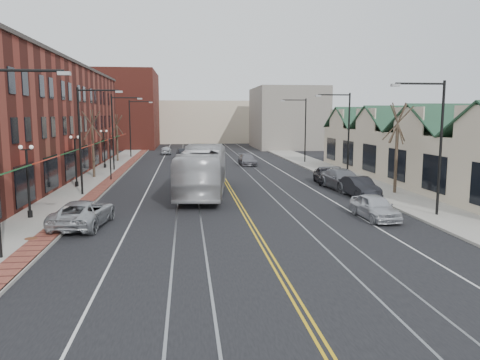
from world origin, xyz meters
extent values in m
plane|color=black|center=(0.00, 0.00, 0.00)|extent=(160.00, 160.00, 0.00)
cube|color=gray|center=(-12.00, 20.00, 0.07)|extent=(4.00, 120.00, 0.15)
cube|color=gray|center=(12.00, 20.00, 0.07)|extent=(4.00, 120.00, 0.15)
cube|color=maroon|center=(-19.00, 27.00, 5.50)|extent=(10.00, 50.00, 11.00)
cube|color=beige|center=(18.00, 20.00, 2.30)|extent=(8.00, 36.00, 4.60)
cube|color=maroon|center=(-16.00, 70.00, 7.00)|extent=(14.00, 18.00, 14.00)
cube|color=beige|center=(0.00, 85.00, 4.50)|extent=(22.00, 14.00, 9.00)
cube|color=slate|center=(15.00, 65.00, 5.50)|extent=(12.00, 16.00, 11.00)
cylinder|color=black|center=(-10.00, 0.00, 7.95)|extent=(3.00, 0.12, 0.12)
cube|color=#999999|center=(-8.50, 0.00, 7.85)|extent=(0.50, 0.25, 0.15)
cylinder|color=black|center=(-11.50, 16.00, 4.15)|extent=(0.16, 0.16, 8.00)
cylinder|color=black|center=(-10.00, 16.00, 7.95)|extent=(3.00, 0.12, 0.12)
cube|color=#999999|center=(-8.50, 16.00, 7.85)|extent=(0.50, 0.25, 0.15)
cylinder|color=black|center=(-11.50, 32.00, 4.15)|extent=(0.16, 0.16, 8.00)
cylinder|color=black|center=(-10.00, 32.00, 7.95)|extent=(3.00, 0.12, 0.12)
cube|color=#999999|center=(-8.50, 32.00, 7.85)|extent=(0.50, 0.25, 0.15)
cylinder|color=black|center=(-11.50, 48.00, 4.15)|extent=(0.16, 0.16, 8.00)
cylinder|color=black|center=(-10.00, 48.00, 7.95)|extent=(3.00, 0.12, 0.12)
cube|color=#999999|center=(-8.50, 48.00, 7.85)|extent=(0.50, 0.25, 0.15)
cylinder|color=black|center=(11.50, 6.00, 4.15)|extent=(0.16, 0.16, 8.00)
cylinder|color=black|center=(10.00, 6.00, 7.95)|extent=(3.00, 0.12, 0.12)
cube|color=#999999|center=(8.50, 6.00, 7.85)|extent=(0.50, 0.25, 0.15)
cylinder|color=black|center=(11.50, 22.00, 4.15)|extent=(0.16, 0.16, 8.00)
cylinder|color=black|center=(10.00, 22.00, 7.95)|extent=(3.00, 0.12, 0.12)
cube|color=#999999|center=(8.50, 22.00, 7.85)|extent=(0.50, 0.25, 0.15)
cylinder|color=black|center=(11.50, 38.00, 4.15)|extent=(0.16, 0.16, 8.00)
cylinder|color=black|center=(10.00, 38.00, 7.95)|extent=(3.00, 0.12, 0.12)
cube|color=#999999|center=(8.50, 38.00, 7.85)|extent=(0.50, 0.25, 0.15)
cylinder|color=black|center=(-12.80, 8.00, 0.35)|extent=(0.28, 0.28, 0.40)
cylinder|color=black|center=(-12.80, 8.00, 2.15)|extent=(0.14, 0.14, 4.00)
cube|color=black|center=(-12.80, 8.00, 4.15)|extent=(0.60, 0.06, 0.06)
sphere|color=white|center=(-13.10, 8.00, 4.30)|extent=(0.24, 0.24, 0.24)
sphere|color=white|center=(-12.50, 8.00, 4.30)|extent=(0.24, 0.24, 0.24)
cylinder|color=black|center=(-12.80, 20.00, 0.35)|extent=(0.28, 0.28, 0.40)
cylinder|color=black|center=(-12.80, 20.00, 2.15)|extent=(0.14, 0.14, 4.00)
cube|color=black|center=(-12.80, 20.00, 4.15)|extent=(0.60, 0.06, 0.06)
sphere|color=white|center=(-13.10, 20.00, 4.30)|extent=(0.24, 0.24, 0.24)
sphere|color=white|center=(-12.50, 20.00, 4.30)|extent=(0.24, 0.24, 0.24)
cylinder|color=black|center=(-12.80, 34.00, 0.35)|extent=(0.28, 0.28, 0.40)
cylinder|color=black|center=(-12.80, 34.00, 2.15)|extent=(0.14, 0.14, 4.00)
cube|color=black|center=(-12.80, 34.00, 4.15)|extent=(0.60, 0.06, 0.06)
sphere|color=white|center=(-13.10, 34.00, 4.30)|extent=(0.24, 0.24, 0.24)
sphere|color=white|center=(-12.50, 34.00, 4.30)|extent=(0.24, 0.24, 0.24)
cylinder|color=#382B21|center=(-12.50, 26.00, 2.60)|extent=(0.24, 0.24, 4.90)
cylinder|color=#382B21|center=(-12.50, 26.00, 5.15)|extent=(0.58, 1.37, 2.90)
cylinder|color=#382B21|center=(-12.50, 26.00, 5.15)|extent=(1.60, 0.66, 2.78)
cylinder|color=#382B21|center=(-12.50, 26.00, 5.15)|extent=(0.53, 1.23, 2.96)
cylinder|color=#382B21|center=(-12.50, 26.00, 5.15)|extent=(1.69, 1.03, 2.64)
cylinder|color=#382B21|center=(-12.50, 26.00, 5.15)|extent=(1.78, 1.29, 2.48)
cylinder|color=#382B21|center=(-12.50, 42.00, 2.42)|extent=(0.24, 0.24, 4.55)
cylinder|color=#382B21|center=(-12.50, 42.00, 4.80)|extent=(0.55, 1.28, 2.69)
cylinder|color=#382B21|center=(-12.50, 42.00, 4.80)|extent=(1.49, 0.62, 2.58)
cylinder|color=#382B21|center=(-12.50, 42.00, 4.80)|extent=(0.50, 1.15, 2.75)
cylinder|color=#382B21|center=(-12.50, 42.00, 4.80)|extent=(1.57, 0.97, 2.45)
cylinder|color=#382B21|center=(-12.50, 42.00, 4.80)|extent=(1.66, 1.20, 2.30)
cylinder|color=#382B21|center=(12.50, 14.00, 2.78)|extent=(0.24, 0.24, 5.25)
cylinder|color=#382B21|center=(12.50, 14.00, 5.50)|extent=(0.61, 1.46, 3.10)
cylinder|color=#382B21|center=(12.50, 14.00, 5.50)|extent=(1.70, 0.70, 2.97)
cylinder|color=#382B21|center=(12.50, 14.00, 5.50)|extent=(0.56, 1.31, 3.17)
cylinder|color=#382B21|center=(12.50, 14.00, 5.50)|extent=(1.80, 1.10, 2.82)
cylinder|color=#382B21|center=(12.50, 14.00, 5.50)|extent=(1.90, 1.37, 2.65)
cylinder|color=#592D19|center=(-11.20, 3.00, 0.16)|extent=(0.60, 0.60, 0.02)
cylinder|color=#592D19|center=(-11.20, 8.00, 0.16)|extent=(0.60, 0.60, 0.02)
cylinder|color=black|center=(-10.60, 24.00, 1.75)|extent=(0.12, 0.12, 3.20)
imported|color=black|center=(-10.60, 24.00, 3.50)|extent=(0.18, 0.15, 0.90)
imported|color=#B7B7B9|center=(-2.31, 15.80, 1.87)|extent=(4.55, 13.66, 3.73)
imported|color=#A8ABAF|center=(-9.30, 5.89, 0.75)|extent=(3.07, 5.62, 1.49)
imported|color=#BABCC2|center=(7.50, 5.85, 0.74)|extent=(1.94, 4.40, 1.47)
imported|color=black|center=(9.30, 13.10, 0.76)|extent=(1.86, 4.70, 1.52)
imported|color=slate|center=(9.24, 16.72, 0.83)|extent=(2.94, 5.96, 1.67)
imported|color=black|center=(8.84, 20.15, 0.74)|extent=(2.13, 4.49, 1.48)
imported|color=black|center=(-4.05, 46.10, 0.72)|extent=(1.97, 4.52, 1.45)
imported|color=slate|center=(3.84, 36.24, 0.67)|extent=(2.00, 4.67, 1.34)
imported|color=#B5B8BD|center=(-6.65, 52.89, 0.66)|extent=(1.59, 3.90, 1.33)
camera|label=1|loc=(-3.56, -20.28, 6.19)|focal=35.00mm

